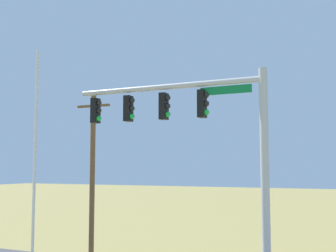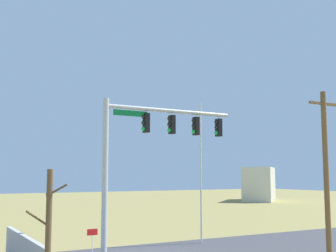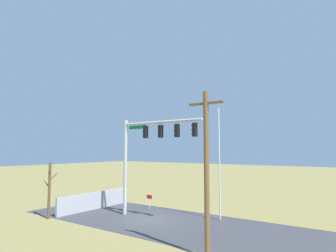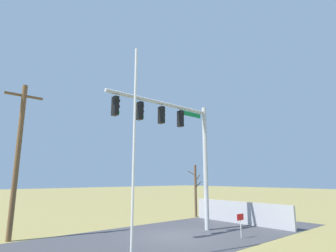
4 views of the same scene
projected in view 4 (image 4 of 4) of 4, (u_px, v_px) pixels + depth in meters
The scene contains 9 objects.
ground_plane at pixel (174, 236), 14.32m from camera, with size 160.00×160.00×0.00m, color olive.
road_surface at pixel (107, 248), 11.75m from camera, with size 28.00×8.00×0.01m, color #3D3D42.
sidewalk_corner at pixel (218, 228), 16.57m from camera, with size 6.00×6.00×0.01m, color #B7B5AD.
retaining_fence at pixel (240, 213), 18.36m from camera, with size 0.20×7.56×1.46m, color #A8A8AD.
signal_mast at pixel (179, 136), 15.59m from camera, with size 7.21×0.38×7.58m.
flagpole at pixel (134, 149), 10.25m from camera, with size 0.10×0.10×8.33m, color silver.
utility_pole at pixel (18, 156), 13.88m from camera, with size 1.90×0.26×8.07m.
bare_tree at pixel (196, 190), 21.93m from camera, with size 1.27×1.02×4.17m.
open_sign at pixel (240, 220), 13.87m from camera, with size 0.56×0.04×1.22m.
Camera 4 is at (-10.20, -11.27, 3.02)m, focal length 28.46 mm.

